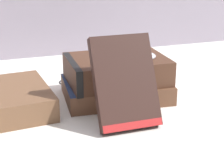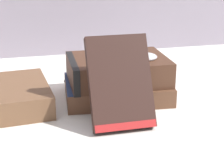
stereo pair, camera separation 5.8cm
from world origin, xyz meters
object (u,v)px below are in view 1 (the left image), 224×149
Objects in this scene: book_flat_bottom at (113,89)px; pocket_watch at (143,56)px; book_leaning_front at (125,85)px; book_flat_top at (114,69)px; reading_glasses at (80,81)px.

pocket_watch is (0.06, -0.02, 0.07)m from book_flat_bottom.
pocket_watch reaches higher than book_flat_bottom.
book_flat_top is at bearing 80.00° from book_leaning_front.
pocket_watch is (0.07, 0.10, 0.02)m from book_leaning_front.
book_flat_top is at bearing 50.86° from book_flat_bottom.
book_flat_top is at bearing -55.10° from reading_glasses.
reading_glasses is at bearing 95.40° from book_leaning_front.
book_leaning_front reaches higher than book_flat_top.
book_leaning_front is 1.48× the size of reading_glasses.
book_leaning_front is 2.88× the size of pocket_watch.
book_flat_bottom is 2.12× the size of reading_glasses.
book_flat_top is 0.13m from reading_glasses.
book_leaning_front is 0.12m from pocket_watch.
pocket_watch reaches higher than book_flat_top.
book_flat_top is (0.00, 0.00, 0.04)m from book_flat_bottom.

